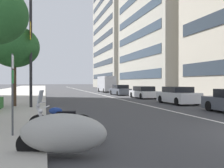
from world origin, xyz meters
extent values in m
cube|color=#B2ADA3|center=(30.00, 12.18, 0.07)|extent=(160.00, 9.60, 0.15)
cube|color=silver|center=(35.00, 0.00, 0.00)|extent=(110.00, 0.16, 0.01)
ellipsoid|color=#9E9E99|center=(-0.49, 7.01, 0.57)|extent=(1.38, 2.19, 0.93)
cylinder|color=black|center=(-0.25, 7.79, 0.30)|extent=(0.29, 0.61, 0.60)
cylinder|color=black|center=(0.97, 7.54, 0.30)|extent=(0.25, 0.62, 0.61)
cylinder|color=silver|center=(0.97, 7.54, 0.30)|extent=(0.20, 0.33, 0.30)
cylinder|color=black|center=(0.63, 6.04, 0.30)|extent=(0.25, 0.62, 0.61)
cylinder|color=silver|center=(0.63, 6.04, 0.30)|extent=(0.20, 0.33, 0.30)
cube|color=silver|center=(0.80, 6.79, 0.29)|extent=(0.34, 0.43, 0.28)
cube|color=black|center=(0.76, 6.61, 0.70)|extent=(0.36, 0.67, 0.10)
ellipsoid|color=black|center=(0.84, 6.95, 0.76)|extent=(0.34, 0.50, 0.24)
cylinder|color=silver|center=(0.89, 7.47, 0.61)|extent=(0.11, 0.32, 0.64)
cylinder|color=silver|center=(1.02, 7.44, 0.61)|extent=(0.11, 0.32, 0.64)
cylinder|color=silver|center=(0.94, 7.38, 1.06)|extent=(0.59, 0.17, 0.04)
sphere|color=silver|center=(0.98, 7.56, 0.94)|extent=(0.14, 0.14, 0.14)
cylinder|color=silver|center=(0.87, 6.48, 0.18)|extent=(0.24, 0.69, 0.16)
cylinder|color=black|center=(2.41, 7.63, 0.34)|extent=(0.29, 0.68, 0.67)
cylinder|color=silver|center=(2.41, 7.63, 0.34)|extent=(0.21, 0.36, 0.34)
cylinder|color=black|center=(2.04, 6.21, 0.34)|extent=(0.29, 0.68, 0.67)
cylinder|color=silver|center=(2.04, 6.21, 0.34)|extent=(0.21, 0.36, 0.34)
cube|color=silver|center=(2.22, 6.92, 0.32)|extent=(0.35, 0.43, 0.28)
cube|color=black|center=(2.18, 6.75, 0.74)|extent=(0.37, 0.67, 0.10)
ellipsoid|color=navy|center=(2.27, 7.09, 0.80)|extent=(0.35, 0.51, 0.24)
cylinder|color=silver|center=(2.32, 7.58, 0.64)|extent=(0.12, 0.32, 0.64)
cylinder|color=silver|center=(2.46, 7.54, 0.64)|extent=(0.12, 0.32, 0.64)
cylinder|color=silver|center=(2.37, 7.48, 1.10)|extent=(0.59, 0.19, 0.04)
sphere|color=silver|center=(2.42, 7.65, 0.98)|extent=(0.14, 0.14, 0.14)
cube|color=#B2BCC6|center=(2.40, 7.58, 1.28)|extent=(0.46, 0.23, 0.44)
cylinder|color=silver|center=(2.29, 6.62, 0.20)|extent=(0.26, 0.69, 0.16)
cylinder|color=black|center=(6.94, -2.21, 0.31)|extent=(0.63, 0.24, 0.62)
cube|color=silver|center=(12.08, -2.96, 0.55)|extent=(4.16, 1.89, 0.79)
cube|color=black|center=(12.14, -2.96, 1.17)|extent=(2.24, 1.71, 0.45)
cylinder|color=black|center=(13.44, -2.11, 0.31)|extent=(0.62, 0.23, 0.62)
cylinder|color=black|center=(13.46, -3.78, 0.31)|extent=(0.62, 0.23, 0.62)
cylinder|color=black|center=(10.71, -2.15, 0.31)|extent=(0.62, 0.23, 0.62)
cylinder|color=black|center=(10.73, -3.81, 0.31)|extent=(0.62, 0.23, 0.62)
cube|color=silver|center=(19.53, -2.93, 0.48)|extent=(4.39, 1.82, 0.66)
cube|color=black|center=(19.39, -2.93, 1.06)|extent=(2.42, 1.65, 0.49)
cylinder|color=black|center=(20.96, -2.11, 0.31)|extent=(0.62, 0.23, 0.62)
cylinder|color=black|center=(20.98, -3.71, 0.31)|extent=(0.62, 0.23, 0.62)
cylinder|color=black|center=(18.08, -2.15, 0.31)|extent=(0.62, 0.23, 0.62)
cylinder|color=black|center=(18.10, -3.75, 0.31)|extent=(0.62, 0.23, 0.62)
cube|color=#4C515B|center=(26.75, -2.42, 0.52)|extent=(4.53, 1.90, 0.75)
cube|color=black|center=(26.59, -2.42, 1.14)|extent=(2.32, 1.68, 0.49)
cylinder|color=black|center=(28.20, -1.58, 0.31)|extent=(0.63, 0.24, 0.62)
cylinder|color=black|center=(28.25, -3.16, 0.31)|extent=(0.63, 0.24, 0.62)
cylinder|color=black|center=(25.25, -1.67, 0.31)|extent=(0.63, 0.24, 0.62)
cylinder|color=black|center=(25.30, -3.26, 0.31)|extent=(0.63, 0.24, 0.62)
cube|color=#B7B7BC|center=(37.01, -2.95, 1.49)|extent=(6.10, 2.01, 2.54)
cube|color=black|center=(33.99, -2.96, 2.05)|extent=(0.05, 1.66, 0.56)
cylinder|color=black|center=(39.08, -2.05, 0.36)|extent=(0.72, 0.26, 0.72)
cylinder|color=black|center=(39.09, -3.83, 0.36)|extent=(0.72, 0.26, 0.72)
cylinder|color=black|center=(34.94, -2.07, 0.36)|extent=(0.72, 0.26, 0.72)
cylinder|color=black|center=(34.94, -3.85, 0.36)|extent=(0.72, 0.26, 0.72)
cylinder|color=#47494C|center=(1.70, 8.38, 1.39)|extent=(0.06, 0.06, 2.48)
cube|color=silver|center=(1.70, 8.37, 2.38)|extent=(0.32, 0.02, 0.40)
cube|color=#1E8C33|center=(1.70, 8.37, 1.93)|extent=(0.32, 0.02, 0.40)
cylinder|color=#232326|center=(10.73, 8.32, 4.88)|extent=(0.18, 0.18, 9.46)
cube|color=gold|center=(10.38, 8.32, 4.99)|extent=(0.56, 0.03, 1.10)
cube|color=gold|center=(11.08, 8.32, 4.99)|extent=(0.56, 0.03, 1.10)
cylinder|color=#473323|center=(11.69, 9.41, 1.53)|extent=(0.22, 0.22, 2.77)
ellipsoid|color=#265B28|center=(11.69, 9.41, 4.15)|extent=(3.28, 3.28, 2.79)
cube|color=#384756|center=(39.41, -9.34, 3.12)|extent=(21.96, 0.08, 1.50)
cube|color=#384756|center=(39.41, -9.34, 6.86)|extent=(21.96, 0.08, 1.50)
cube|color=#384756|center=(39.41, -9.34, 10.59)|extent=(21.96, 0.08, 1.50)
cube|color=#384756|center=(39.41, -9.34, 14.32)|extent=(21.96, 0.08, 1.50)
cube|color=#B7B2A3|center=(70.30, -16.69, 22.38)|extent=(29.38, 14.62, 44.76)
cube|color=#2D3842|center=(70.30, -9.34, 3.58)|extent=(26.44, 0.08, 1.50)
cube|color=#2D3842|center=(70.30, -9.34, 7.43)|extent=(26.44, 0.08, 1.50)
cube|color=#2D3842|center=(70.30, -9.34, 11.28)|extent=(26.44, 0.08, 1.50)
cube|color=#2D3842|center=(70.30, -9.34, 15.13)|extent=(26.44, 0.08, 1.50)
cube|color=#2D3842|center=(70.30, -9.34, 18.98)|extent=(26.44, 0.08, 1.50)
cube|color=#2D3842|center=(70.30, -9.34, 22.83)|extent=(26.44, 0.08, 1.50)
cube|color=#2D3842|center=(70.30, -9.34, 26.68)|extent=(26.44, 0.08, 1.50)
camera|label=1|loc=(-6.52, 7.42, 1.77)|focal=40.97mm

